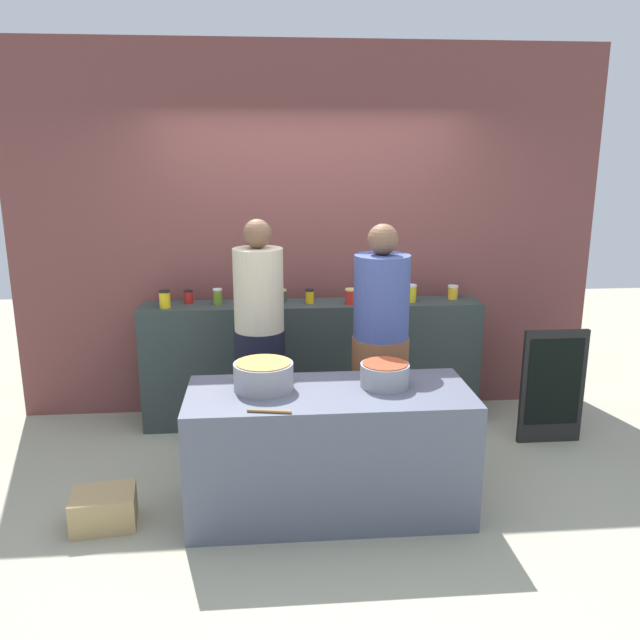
% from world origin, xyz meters
% --- Properties ---
extents(ground, '(12.00, 12.00, 0.00)m').
position_xyz_m(ground, '(0.00, 0.00, 0.00)').
color(ground, '#9C9B84').
extents(storefront_wall, '(4.80, 0.12, 3.00)m').
position_xyz_m(storefront_wall, '(0.00, 1.45, 1.50)').
color(storefront_wall, brown).
rests_on(storefront_wall, ground).
extents(display_shelf, '(2.70, 0.36, 1.00)m').
position_xyz_m(display_shelf, '(0.00, 1.10, 0.50)').
color(display_shelf, '#2E3937').
rests_on(display_shelf, ground).
extents(prep_table, '(1.70, 0.70, 0.78)m').
position_xyz_m(prep_table, '(0.00, -0.30, 0.39)').
color(prep_table, '#515769').
rests_on(prep_table, ground).
extents(preserve_jar_0, '(0.09, 0.09, 0.14)m').
position_xyz_m(preserve_jar_0, '(-1.14, 1.03, 1.06)').
color(preserve_jar_0, yellow).
rests_on(preserve_jar_0, display_shelf).
extents(preserve_jar_1, '(0.07, 0.07, 0.11)m').
position_xyz_m(preserve_jar_1, '(-0.97, 1.17, 1.05)').
color(preserve_jar_1, '#B11F19').
rests_on(preserve_jar_1, display_shelf).
extents(preserve_jar_2, '(0.07, 0.07, 0.13)m').
position_xyz_m(preserve_jar_2, '(-0.74, 1.11, 1.06)').
color(preserve_jar_2, olive).
rests_on(preserve_jar_2, display_shelf).
extents(preserve_jar_3, '(0.08, 0.08, 0.10)m').
position_xyz_m(preserve_jar_3, '(-0.24, 1.15, 1.05)').
color(preserve_jar_3, '#394931').
rests_on(preserve_jar_3, display_shelf).
extents(preserve_jar_4, '(0.07, 0.07, 0.11)m').
position_xyz_m(preserve_jar_4, '(-0.02, 1.09, 1.05)').
color(preserve_jar_4, gold).
rests_on(preserve_jar_4, display_shelf).
extents(preserve_jar_5, '(0.09, 0.09, 0.12)m').
position_xyz_m(preserve_jar_5, '(0.30, 1.03, 1.06)').
color(preserve_jar_5, red).
rests_on(preserve_jar_5, display_shelf).
extents(preserve_jar_6, '(0.08, 0.08, 0.11)m').
position_xyz_m(preserve_jar_6, '(0.66, 1.12, 1.05)').
color(preserve_jar_6, olive).
rests_on(preserve_jar_6, display_shelf).
extents(preserve_jar_7, '(0.09, 0.09, 0.14)m').
position_xyz_m(preserve_jar_7, '(0.79, 1.08, 1.07)').
color(preserve_jar_7, gold).
rests_on(preserve_jar_7, display_shelf).
extents(preserve_jar_8, '(0.08, 0.08, 0.11)m').
position_xyz_m(preserve_jar_8, '(1.15, 1.15, 1.05)').
color(preserve_jar_8, gold).
rests_on(preserve_jar_8, display_shelf).
extents(cooking_pot_left, '(0.36, 0.36, 0.17)m').
position_xyz_m(cooking_pot_left, '(-0.39, -0.23, 0.86)').
color(cooking_pot_left, gray).
rests_on(cooking_pot_left, prep_table).
extents(cooking_pot_center, '(0.30, 0.30, 0.15)m').
position_xyz_m(cooking_pot_center, '(0.34, -0.24, 0.85)').
color(cooking_pot_center, gray).
rests_on(cooking_pot_center, prep_table).
extents(wooden_spoon, '(0.25, 0.06, 0.02)m').
position_xyz_m(wooden_spoon, '(-0.36, -0.61, 0.79)').
color(wooden_spoon, '#9E703D').
rests_on(wooden_spoon, prep_table).
extents(cook_with_tongs, '(0.36, 0.36, 1.72)m').
position_xyz_m(cook_with_tongs, '(-0.41, 0.51, 0.78)').
color(cook_with_tongs, black).
rests_on(cook_with_tongs, ground).
extents(cook_in_cap, '(0.39, 0.39, 1.70)m').
position_xyz_m(cook_in_cap, '(0.41, 0.31, 0.77)').
color(cook_in_cap, brown).
rests_on(cook_in_cap, ground).
extents(bread_crate, '(0.40, 0.33, 0.21)m').
position_xyz_m(bread_crate, '(-1.35, -0.37, 0.11)').
color(bread_crate, tan).
rests_on(bread_crate, ground).
extents(chalkboard_sign, '(0.49, 0.05, 0.89)m').
position_xyz_m(chalkboard_sign, '(1.78, 0.53, 0.45)').
color(chalkboard_sign, black).
rests_on(chalkboard_sign, ground).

